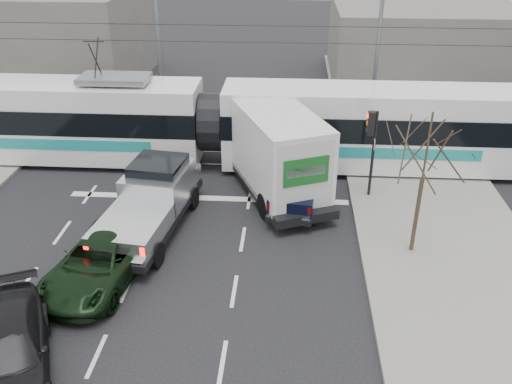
# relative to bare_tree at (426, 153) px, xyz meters

# --- Properties ---
(ground) EXTENTS (120.00, 120.00, 0.00)m
(ground) POSITION_rel_bare_tree_xyz_m (-7.60, -2.50, -3.79)
(ground) COLOR black
(ground) RESTS_ON ground
(sidewalk_right) EXTENTS (6.00, 60.00, 0.15)m
(sidewalk_right) POSITION_rel_bare_tree_xyz_m (1.40, -2.50, -3.72)
(sidewalk_right) COLOR gray
(sidewalk_right) RESTS_ON ground
(rails) EXTENTS (60.00, 1.60, 0.03)m
(rails) POSITION_rel_bare_tree_xyz_m (-7.60, 7.50, -3.78)
(rails) COLOR #33302D
(rails) RESTS_ON ground
(building_left) EXTENTS (14.00, 10.00, 6.00)m
(building_left) POSITION_rel_bare_tree_xyz_m (-21.60, 19.50, -0.79)
(building_left) COLOR slate
(building_left) RESTS_ON ground
(building_right) EXTENTS (12.00, 10.00, 5.00)m
(building_right) POSITION_rel_bare_tree_xyz_m (4.40, 21.50, -1.29)
(building_right) COLOR slate
(building_right) RESTS_ON ground
(bare_tree) EXTENTS (2.40, 2.40, 5.00)m
(bare_tree) POSITION_rel_bare_tree_xyz_m (0.00, 0.00, 0.00)
(bare_tree) COLOR #47382B
(bare_tree) RESTS_ON ground
(traffic_signal) EXTENTS (0.44, 0.44, 3.60)m
(traffic_signal) POSITION_rel_bare_tree_xyz_m (-1.13, 4.00, -1.05)
(traffic_signal) COLOR black
(traffic_signal) RESTS_ON ground
(street_lamp_near) EXTENTS (2.38, 0.25, 9.00)m
(street_lamp_near) POSITION_rel_bare_tree_xyz_m (-0.29, 11.50, 1.32)
(street_lamp_near) COLOR slate
(street_lamp_near) RESTS_ON ground
(street_lamp_far) EXTENTS (2.38, 0.25, 9.00)m
(street_lamp_far) POSITION_rel_bare_tree_xyz_m (-11.79, 13.50, 1.32)
(street_lamp_far) COLOR slate
(street_lamp_far) RESTS_ON ground
(catenary) EXTENTS (60.00, 0.20, 7.00)m
(catenary) POSITION_rel_bare_tree_xyz_m (-7.60, 7.50, 0.09)
(catenary) COLOR black
(catenary) RESTS_ON ground
(tram) EXTENTS (27.29, 2.78, 5.57)m
(tram) POSITION_rel_bare_tree_xyz_m (-7.90, 6.91, -1.81)
(tram) COLOR white
(tram) RESTS_ON ground
(silver_pickup) EXTENTS (2.98, 6.59, 2.31)m
(silver_pickup) POSITION_rel_bare_tree_xyz_m (-9.29, 1.22, -2.64)
(silver_pickup) COLOR black
(silver_pickup) RESTS_ON ground
(box_truck) EXTENTS (5.13, 7.67, 3.64)m
(box_truck) POSITION_rel_bare_tree_xyz_m (-4.91, 4.28, -2.00)
(box_truck) COLOR black
(box_truck) RESTS_ON ground
(navy_pickup) EXTENTS (2.28, 4.81, 1.95)m
(navy_pickup) POSITION_rel_bare_tree_xyz_m (-3.94, 3.55, -2.83)
(navy_pickup) COLOR black
(navy_pickup) RESTS_ON ground
(green_car) EXTENTS (3.13, 5.38, 1.41)m
(green_car) POSITION_rel_bare_tree_xyz_m (-10.20, -2.14, -3.09)
(green_car) COLOR black
(green_car) RESTS_ON ground
(dark_car) EXTENTS (3.94, 5.44, 1.46)m
(dark_car) POSITION_rel_bare_tree_xyz_m (-11.27, -6.25, -3.06)
(dark_car) COLOR black
(dark_car) RESTS_ON ground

